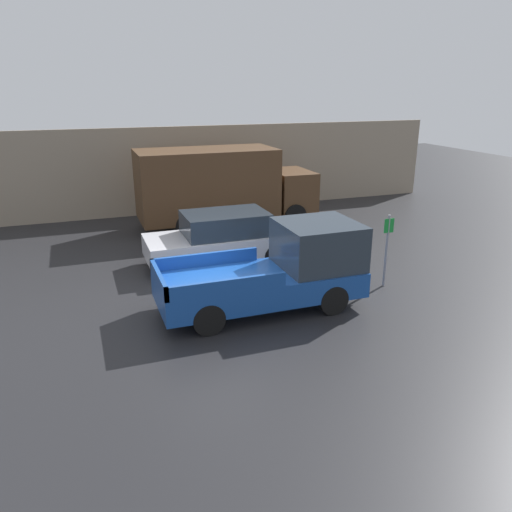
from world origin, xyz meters
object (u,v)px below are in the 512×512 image
(car, at_px, (223,238))
(parking_sign, at_px, (387,246))
(pickup_truck, at_px, (280,270))
(delivery_truck, at_px, (220,185))

(car, xyz_separation_m, parking_sign, (3.77, -3.42, 0.34))
(pickup_truck, xyz_separation_m, car, (-0.47, 3.63, -0.14))
(delivery_truck, height_order, parking_sign, delivery_truck)
(delivery_truck, bearing_deg, car, -105.30)
(pickup_truck, relative_size, car, 1.08)
(pickup_truck, xyz_separation_m, delivery_truck, (0.72, 7.97, 0.68))
(delivery_truck, distance_m, parking_sign, 8.19)
(pickup_truck, distance_m, parking_sign, 3.31)
(pickup_truck, height_order, parking_sign, pickup_truck)
(parking_sign, bearing_deg, pickup_truck, -176.35)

